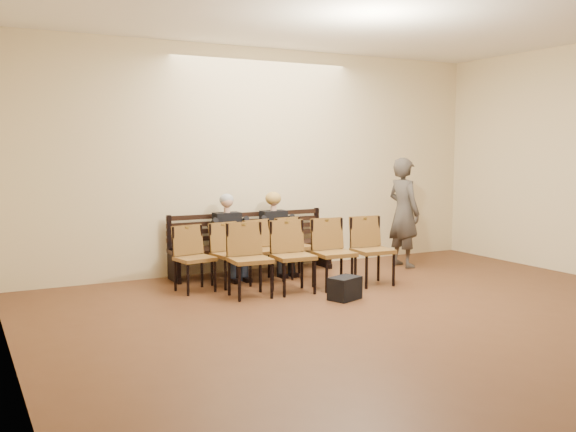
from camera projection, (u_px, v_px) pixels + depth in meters
name	position (u px, v px, depth m)	size (l,w,h in m)	color
ground	(494.00, 355.00, 6.00)	(10.00, 10.00, 0.00)	#54301C
room_walls	(443.00, 87.00, 6.42)	(8.02, 10.01, 3.51)	beige
bench	(253.00, 259.00, 9.91)	(2.60, 0.90, 0.45)	black
seated_man	(230.00, 238.00, 9.56)	(0.49, 0.68, 1.19)	black
seated_woman	(276.00, 237.00, 9.93)	(0.49, 0.68, 1.13)	black
laptop	(238.00, 242.00, 9.38)	(0.33, 0.26, 0.24)	#B4B4B9
water_bottle	(292.00, 239.00, 9.72)	(0.07, 0.07, 0.22)	silver
bag	(345.00, 288.00, 8.20)	(0.40, 0.27, 0.29)	black
passerby	(404.00, 204.00, 10.42)	(0.75, 0.49, 2.05)	#3C3631
chair_row_front	(248.00, 253.00, 9.14)	(2.18, 0.49, 0.90)	brown
chair_row_back	(314.00, 255.00, 8.68)	(2.36, 0.53, 0.97)	brown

